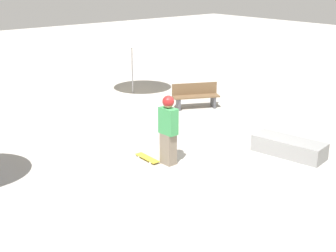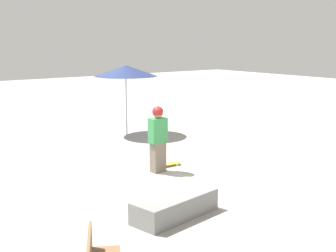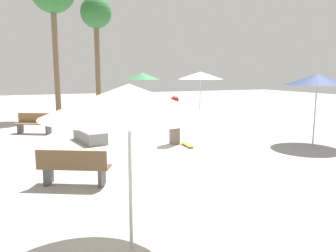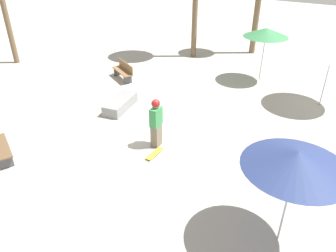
{
  "view_description": "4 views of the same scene",
  "coord_description": "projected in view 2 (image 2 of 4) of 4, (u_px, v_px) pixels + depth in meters",
  "views": [
    {
      "loc": [
        -7.8,
        -7.15,
        4.53
      ],
      "look_at": [
        -0.72,
        1.29,
        0.85
      ],
      "focal_mm": 50.0,
      "sensor_mm": 36.0,
      "label": 1
    },
    {
      "loc": [
        8.63,
        -5.87,
        3.44
      ],
      "look_at": [
        -0.85,
        1.24,
        1.21
      ],
      "focal_mm": 50.0,
      "sensor_mm": 36.0,
      "label": 2
    },
    {
      "loc": [
        3.73,
        11.53,
        2.52
      ],
      "look_at": [
        -0.46,
        1.54,
        0.76
      ],
      "focal_mm": 35.0,
      "sensor_mm": 36.0,
      "label": 3
    },
    {
      "loc": [
        -6.04,
        8.84,
        6.22
      ],
      "look_at": [
        -1.28,
        0.77,
        0.74
      ],
      "focal_mm": 35.0,
      "sensor_mm": 36.0,
      "label": 4
    }
  ],
  "objects": [
    {
      "name": "concrete_ledge",
      "position": [
        175.0,
        206.0,
        9.11
      ],
      "size": [
        1.0,
        1.93,
        0.43
      ],
      "rotation": [
        0.0,
        0.0,
        1.74
      ],
      "color": "gray",
      "rests_on": "ground_plane"
    },
    {
      "name": "shade_umbrella_navy",
      "position": [
        126.0,
        71.0,
        16.55
      ],
      "size": [
        2.24,
        2.24,
        2.5
      ],
      "color": "#B7B7BC",
      "rests_on": "ground_plane"
    },
    {
      "name": "skater_main",
      "position": [
        158.0,
        137.0,
        12.05
      ],
      "size": [
        0.29,
        0.47,
        1.73
      ],
      "rotation": [
        0.0,
        0.0,
        1.61
      ],
      "color": "#726656",
      "rests_on": "ground_plane"
    },
    {
      "name": "ground_plane",
      "position": [
        147.0,
        188.0,
        10.88
      ],
      "size": [
        60.0,
        60.0,
        0.0
      ],
      "primitive_type": "plane",
      "color": "#ADA8A0"
    },
    {
      "name": "skateboard",
      "position": [
        168.0,
        164.0,
        12.71
      ],
      "size": [
        0.23,
        0.81,
        0.07
      ],
      "rotation": [
        0.0,
        0.0,
        1.54
      ],
      "color": "gold",
      "rests_on": "ground_plane"
    }
  ]
}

